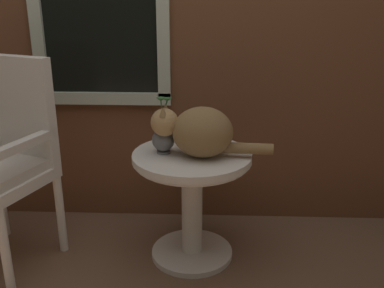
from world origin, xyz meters
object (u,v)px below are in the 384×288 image
Objects in this scene: wicker_chair at (4,153)px; cat at (199,131)px; pewter_vase_with_ivy at (163,137)px; wicker_side_table at (192,185)px.

wicker_chair reaches higher than cat.
wicker_chair is at bearing 179.26° from cat.
wicker_chair reaches higher than pewter_vase_with_ivy.
pewter_vase_with_ivy is (0.81, 0.03, 0.09)m from wicker_chair.
wicker_side_table is 2.09× the size of pewter_vase_with_ivy.
wicker_side_table is at bearing 1.29° from wicker_chair.
cat is at bearing -42.51° from wicker_side_table.
wicker_side_table is at bearing -1.85° from pewter_vase_with_ivy.
wicker_side_table is 0.96m from wicker_chair.
cat is at bearing -0.74° from wicker_chair.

